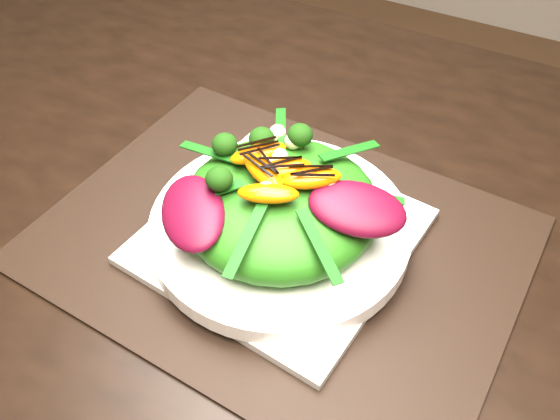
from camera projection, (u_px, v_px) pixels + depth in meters
The scene contains 10 objects.
dining_table at pixel (255, 205), 0.71m from camera, with size 1.60×0.90×0.75m, color black.
placemat at pixel (280, 240), 0.64m from camera, with size 0.50×0.38×0.00m, color black.
plate_base at pixel (280, 236), 0.64m from camera, with size 0.26×0.26×0.01m, color silver.
salad_bowl at pixel (280, 227), 0.63m from camera, with size 0.28×0.28×0.02m, color white.
lettuce_mound at pixel (280, 205), 0.60m from camera, with size 0.20×0.20×0.07m, color #256112.
radicchio_leaf at pixel (357, 209), 0.56m from camera, with size 0.09×0.06×0.02m, color #410617.
orange_segment at pixel (282, 163), 0.59m from camera, with size 0.06×0.02×0.02m, color #D95703.
broccoli_floret at pixel (233, 135), 0.62m from camera, with size 0.04×0.04×0.04m, color #173409.
macadamia_nut at pixel (301, 206), 0.55m from camera, with size 0.02×0.02×0.02m, color #BFB286.
balsamic_drizzle at pixel (282, 156), 0.58m from camera, with size 0.05×0.00×0.00m, color black.
Camera 1 is at (0.26, -0.43, 1.24)m, focal length 38.00 mm.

